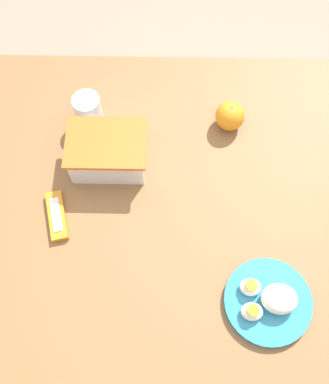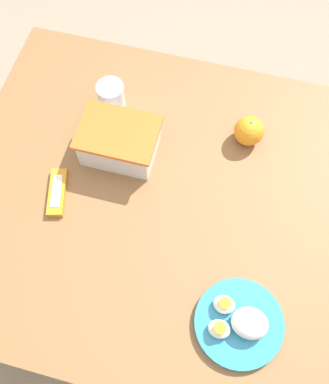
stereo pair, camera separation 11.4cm
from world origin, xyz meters
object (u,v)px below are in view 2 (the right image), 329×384
at_px(orange_fruit, 249,131).
at_px(candy_bar, 57,192).
at_px(rice_plate, 240,322).
at_px(drinking_glass, 112,98).
at_px(food_container, 120,143).

distance_m(orange_fruit, candy_bar, 0.54).
bearing_deg(orange_fruit, candy_bar, -147.01).
height_order(rice_plate, drinking_glass, drinking_glass).
bearing_deg(rice_plate, candy_bar, 158.28).
height_order(food_container, drinking_glass, food_container).
bearing_deg(rice_plate, food_container, 136.84).
distance_m(food_container, candy_bar, 0.21).
bearing_deg(food_container, candy_bar, -126.82).
relative_size(orange_fruit, rice_plate, 0.39).
xyz_separation_m(orange_fruit, candy_bar, (-0.45, -0.29, -0.03)).
height_order(food_container, rice_plate, food_container).
distance_m(rice_plate, drinking_glass, 0.68).
distance_m(food_container, rice_plate, 0.54).
height_order(candy_bar, drinking_glass, drinking_glass).
relative_size(rice_plate, candy_bar, 1.49).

